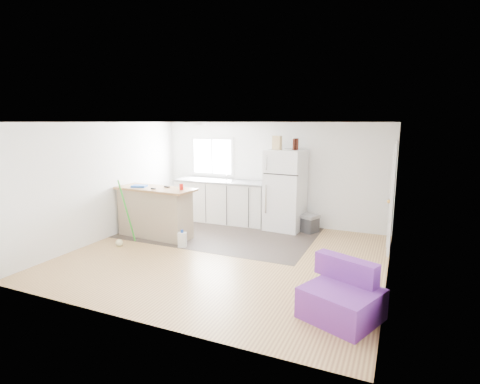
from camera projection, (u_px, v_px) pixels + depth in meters
name	position (u px, v px, depth m)	size (l,w,h in m)	color
room	(225.00, 191.00, 6.61)	(5.51, 5.01, 2.41)	#9F6C42
vinyl_zone	(220.00, 233.00, 8.24)	(4.05, 2.50, 0.00)	#382E2A
window	(212.00, 156.00, 9.39)	(1.18, 0.06, 0.98)	white
interior_door	(393.00, 198.00, 6.96)	(0.11, 0.92, 2.10)	white
ceiling_fixture	(198.00, 124.00, 7.95)	(0.30, 0.30, 0.07)	white
kitchen_cabinets	(222.00, 201.00, 9.10)	(2.29, 0.76, 1.31)	white
peninsula	(155.00, 212.00, 7.89)	(1.75, 0.76, 1.05)	tan
refrigerator	(285.00, 190.00, 8.37)	(0.86, 0.82, 1.81)	white
cooler	(306.00, 223.00, 8.32)	(0.60, 0.52, 0.39)	#303033
purple_seat	(342.00, 298.00, 4.65)	(1.07, 1.07, 0.69)	purple
cleaner_jug	(182.00, 240.00, 7.27)	(0.19, 0.16, 0.35)	silver
mop	(121.00, 234.00, 7.33)	(0.25, 0.37, 1.34)	green
red_cup	(181.00, 187.00, 7.55)	(0.08, 0.08, 0.12)	red
blue_tray	(139.00, 186.00, 7.88)	(0.30, 0.22, 0.04)	blue
tool_a	(167.00, 187.00, 7.80)	(0.14, 0.05, 0.03)	black
tool_b	(153.00, 189.00, 7.61)	(0.10, 0.04, 0.03)	black
cardboard_box	(277.00, 143.00, 8.17)	(0.20, 0.10, 0.30)	tan
bottle_left	(294.00, 144.00, 8.03)	(0.07, 0.07, 0.25)	black
bottle_right	(297.00, 144.00, 8.07)	(0.07, 0.07, 0.25)	black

